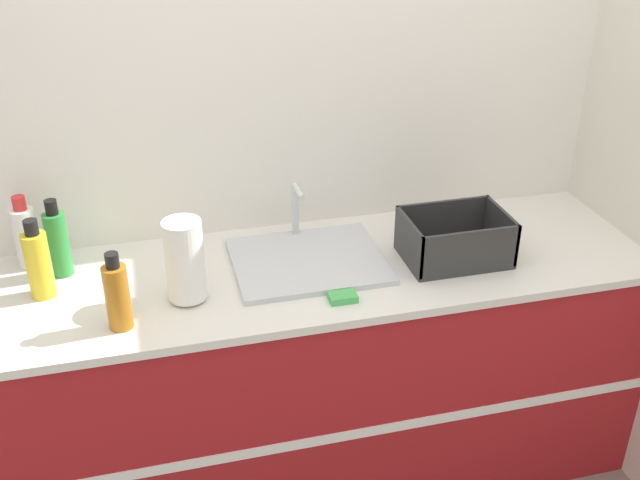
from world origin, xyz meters
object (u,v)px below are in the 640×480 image
Objects in this scene: bottle_amber at (117,295)px; bottle_yellow at (38,263)px; bottle_white_spray at (26,236)px; bottle_green at (58,242)px; dish_rack at (455,242)px; sink at (308,259)px; paper_towel_roll at (185,261)px.

bottle_amber is 0.94× the size of bottle_yellow.
bottle_green is at bearing -38.53° from bottle_white_spray.
dish_rack is at bearing -9.87° from bottle_green.
bottle_yellow reaches higher than bottle_amber.
bottle_amber is 0.92× the size of bottle_green.
dish_rack is 1.35m from bottle_green.
dish_rack is 1.48m from bottle_white_spray.
bottle_white_spray reaches higher than sink.
dish_rack is 1.40× the size of bottle_amber.
bottle_white_spray is at bearing 104.66° from bottle_yellow.
bottle_yellow is (-0.45, 0.14, -0.02)m from paper_towel_roll.
sink is 1.98× the size of bottle_white_spray.
sink is 0.69m from bottle_amber.
bottle_white_spray is 0.22m from bottle_yellow.
dish_rack is at bearing 2.21° from paper_towel_roll.
bottle_green is at bearing 170.13° from dish_rack.
bottle_green reaches higher than bottle_yellow.
bottle_white_spray is (-0.94, 0.22, 0.10)m from sink.
bottle_yellow is at bearing 179.45° from sink.
sink is at bearing 17.17° from paper_towel_roll.
paper_towel_roll is 1.07× the size of bottle_white_spray.
sink is 1.89× the size of bottle_green.
bottle_yellow reaches higher than dish_rack.
bottle_green is 1.01× the size of bottle_yellow.
bottle_white_spray reaches higher than bottle_amber.
bottle_yellow reaches higher than bottle_white_spray.
paper_towel_roll reaches higher than bottle_amber.
bottle_yellow is (-0.05, -0.13, -0.00)m from bottle_green.
bottle_green is at bearing 67.29° from bottle_yellow.
paper_towel_roll is (-0.43, -0.13, 0.13)m from sink.
bottle_green reaches higher than dish_rack.
bottle_amber is (-0.21, -0.10, -0.03)m from paper_towel_roll.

